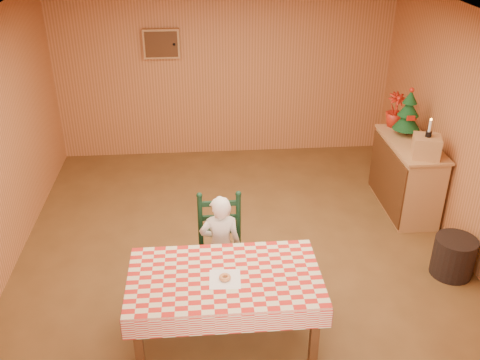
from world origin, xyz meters
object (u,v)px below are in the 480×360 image
ladder_chair (220,248)px  christmas_tree (408,114)px  seated_child (221,246)px  dining_table (225,283)px  shelf_unit (406,176)px  crate (426,147)px  storage_bin (453,257)px

ladder_chair → christmas_tree: bearing=34.5°
ladder_chair → seated_child: (0.00, -0.06, 0.06)m
ladder_chair → christmas_tree: size_ratio=1.74×
dining_table → shelf_unit: 3.30m
shelf_unit → christmas_tree: (0.01, 0.25, 0.74)m
dining_table → seated_child: bearing=90.0°
dining_table → crate: size_ratio=5.52×
dining_table → christmas_tree: size_ratio=2.67×
storage_bin → shelf_unit: bearing=91.8°
dining_table → christmas_tree: 3.52m
crate → christmas_tree: christmas_tree is taller
dining_table → crate: (2.45, 1.82, 0.37)m
storage_bin → seated_child: bearing=-177.9°
christmas_tree → storage_bin: (0.04, -1.65, -0.99)m
ladder_chair → storage_bin: ladder_chair is taller
ladder_chair → dining_table: bearing=-90.0°
ladder_chair → crate: bearing=22.9°
crate → storage_bin: 1.30m
seated_child → shelf_unit: size_ratio=0.91×
shelf_unit → dining_table: bearing=-137.7°
seated_child → crate: 2.72m
ladder_chair → storage_bin: bearing=0.8°
shelf_unit → crate: crate is taller
ladder_chair → seated_child: size_ratio=0.96×
shelf_unit → storage_bin: bearing=-88.2°
dining_table → storage_bin: dining_table is taller
dining_table → storage_bin: bearing=18.3°
crate → christmas_tree: size_ratio=0.48×
dining_table → shelf_unit: (2.44, 2.22, -0.22)m
seated_child → ladder_chair: bearing=-90.0°
shelf_unit → crate: bearing=-88.8°
ladder_chair → crate: (2.45, 1.03, 0.55)m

